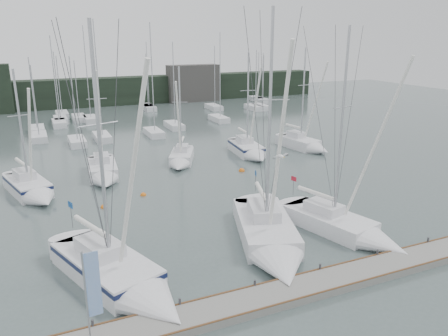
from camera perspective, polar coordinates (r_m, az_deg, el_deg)
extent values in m
plane|color=#4B5B59|center=(27.14, 3.79, -10.68)|extent=(160.00, 160.00, 0.00)
cube|color=slate|center=(23.33, 9.68, -15.36)|extent=(24.00, 2.00, 0.40)
cube|color=black|center=(84.58, -16.22, 9.52)|extent=(90.00, 4.00, 5.00)
cube|color=#3D3B38|center=(86.81, -4.06, 10.99)|extent=(10.00, 3.00, 7.00)
cube|color=silver|center=(54.91, -18.61, 3.25)|extent=(1.80, 4.50, 0.90)
cylinder|color=#A8AAB0|center=(53.50, -19.09, 8.56)|extent=(0.12, 0.12, 9.52)
cube|color=silver|center=(77.09, 3.95, 7.86)|extent=(1.80, 4.50, 0.90)
cylinder|color=#A8AAB0|center=(76.01, 4.21, 11.61)|extent=(0.12, 0.12, 9.33)
cube|color=silver|center=(56.41, -15.63, 3.86)|extent=(1.80, 4.50, 0.90)
cylinder|color=#A8AAB0|center=(54.80, -16.16, 11.11)|extent=(0.12, 0.12, 13.52)
cube|color=silver|center=(85.68, 4.93, 8.77)|extent=(1.80, 4.50, 0.90)
cylinder|color=#A8AAB0|center=(84.72, 5.17, 11.74)|extent=(0.12, 0.12, 8.11)
cube|color=silver|center=(69.08, -17.03, 6.08)|extent=(1.80, 4.50, 0.90)
cylinder|color=#A8AAB0|center=(67.69, -17.49, 11.80)|extent=(0.12, 0.12, 13.02)
cube|color=silver|center=(70.14, -20.57, 5.90)|extent=(1.80, 4.50, 0.90)
cylinder|color=#A8AAB0|center=(68.92, -20.99, 10.06)|extent=(0.12, 0.12, 9.47)
cube|color=silver|center=(77.86, 4.80, 7.94)|extent=(1.80, 4.50, 0.90)
cylinder|color=#A8AAB0|center=(76.81, 5.07, 11.45)|extent=(0.12, 0.12, 8.80)
cube|color=silver|center=(77.32, -1.34, 7.93)|extent=(1.80, 4.50, 0.90)
cylinder|color=#A8AAB0|center=(76.18, -1.22, 11.92)|extent=(0.12, 0.12, 10.01)
cube|color=silver|center=(87.66, 4.28, 8.97)|extent=(1.80, 4.50, 0.90)
cylinder|color=#A8AAB0|center=(86.69, 4.51, 12.02)|extent=(0.12, 0.12, 8.57)
cube|color=silver|center=(67.28, -20.72, 5.45)|extent=(1.80, 4.50, 0.90)
cylinder|color=#A8AAB0|center=(65.92, -21.26, 10.73)|extent=(0.12, 0.12, 11.69)
cube|color=silver|center=(66.45, -0.67, 6.42)|extent=(1.80, 4.50, 0.90)
cylinder|color=#A8AAB0|center=(65.10, -0.52, 11.98)|extent=(0.12, 0.12, 12.11)
cube|color=silver|center=(77.85, -9.82, 7.75)|extent=(1.80, 4.50, 0.90)
cylinder|color=#A8AAB0|center=(76.67, -9.94, 11.95)|extent=(0.12, 0.12, 10.63)
cube|color=silver|center=(59.10, -22.98, 3.71)|extent=(1.80, 4.50, 0.90)
cylinder|color=#A8AAB0|center=(57.81, -23.50, 8.09)|extent=(0.12, 0.12, 8.39)
cube|color=silver|center=(78.71, -9.95, 7.84)|extent=(1.80, 4.50, 0.90)
cylinder|color=#A8AAB0|center=(77.62, -10.04, 11.28)|extent=(0.12, 0.12, 8.69)
cube|color=silver|center=(63.78, -23.19, 4.59)|extent=(1.80, 4.50, 0.90)
cylinder|color=#A8AAB0|center=(62.51, -23.71, 8.96)|extent=(0.12, 0.12, 9.07)
cube|color=silver|center=(57.53, -9.15, 4.53)|extent=(1.80, 4.50, 0.90)
cylinder|color=#A8AAB0|center=(55.96, -9.36, 11.49)|extent=(0.12, 0.12, 13.19)
cube|color=silver|center=(61.75, -6.52, 5.49)|extent=(1.80, 4.50, 0.90)
cylinder|color=#A8AAB0|center=(60.38, -6.57, 10.90)|extent=(0.12, 0.12, 10.91)
cube|color=silver|center=(74.80, -20.39, 6.56)|extent=(1.80, 4.50, 0.90)
cylinder|color=#A8AAB0|center=(73.67, -20.75, 10.15)|extent=(0.12, 0.12, 8.67)
cube|color=silver|center=(70.60, -18.39, 6.18)|extent=(1.80, 4.50, 0.90)
cylinder|color=#A8AAB0|center=(69.46, -18.70, 9.80)|extent=(0.12, 0.12, 8.20)
cube|color=silver|center=(25.02, -15.14, -12.64)|extent=(5.23, 7.60, 1.56)
cone|color=silver|center=(21.36, -8.25, -17.80)|extent=(3.86, 3.85, 3.02)
cube|color=silver|center=(24.90, -15.94, -9.87)|extent=(2.52, 3.19, 0.73)
cylinder|color=#A8AAB0|center=(22.08, -15.86, 2.44)|extent=(0.19, 0.19, 12.07)
cylinder|color=white|center=(25.22, -17.07, -7.25)|extent=(1.44, 3.31, 0.29)
cube|color=#10183C|center=(24.77, -15.23, -11.59)|extent=(5.26, 7.62, 0.26)
cube|color=#1A4B91|center=(26.96, -19.44, -4.57)|extent=(0.21, 0.54, 0.38)
cube|color=silver|center=(28.87, 5.33, -7.93)|extent=(5.40, 8.00, 1.52)
cone|color=silver|center=(24.32, 7.66, -13.11)|extent=(4.08, 4.01, 3.25)
cube|color=silver|center=(28.88, 5.20, -5.49)|extent=(2.62, 3.35, 0.71)
cylinder|color=#A8AAB0|center=(26.14, 5.97, 6.06)|extent=(0.18, 0.18, 12.90)
cylinder|color=white|center=(29.42, 4.91, -3.13)|extent=(1.40, 3.50, 0.28)
cube|color=#1A4B91|center=(31.48, 4.16, -0.68)|extent=(0.19, 0.53, 0.37)
cube|color=silver|center=(30.58, 13.48, -6.97)|extent=(4.24, 6.67, 1.35)
cone|color=silver|center=(28.44, 20.59, -9.54)|extent=(3.31, 3.27, 2.70)
cube|color=silver|center=(30.45, 12.94, -5.02)|extent=(2.09, 2.77, 0.63)
cylinder|color=#A8AAB0|center=(28.32, 15.11, 5.26)|extent=(0.16, 0.16, 12.06)
cylinder|color=white|center=(30.61, 11.89, -3.20)|extent=(1.04, 2.97, 0.25)
cube|color=#A61625|center=(31.67, 9.10, -1.40)|extent=(0.15, 0.47, 0.32)
cube|color=silver|center=(39.68, -24.23, -2.37)|extent=(3.84, 5.83, 1.48)
cone|color=silver|center=(36.18, -22.52, -3.96)|extent=(3.00, 2.88, 2.46)
cube|color=silver|center=(39.82, -24.62, -0.71)|extent=(1.89, 2.43, 0.69)
cylinder|color=#A8AAB0|center=(38.04, -25.02, 4.91)|extent=(0.18, 0.18, 8.94)
cylinder|color=white|center=(40.13, -25.00, 0.69)|extent=(0.98, 2.59, 0.28)
cube|color=#10183C|center=(39.53, -24.32, -1.69)|extent=(3.86, 5.85, 0.25)
cube|color=silver|center=(42.28, -15.56, -0.32)|extent=(2.97, 5.50, 1.48)
cone|color=silver|center=(38.69, -15.24, -1.90)|extent=(2.67, 2.49, 2.46)
cube|color=silver|center=(42.46, -15.71, 1.27)|extent=(1.56, 2.24, 0.69)
cylinder|color=#A8AAB0|center=(40.63, -16.17, 7.28)|extent=(0.18, 0.18, 10.01)
cylinder|color=white|center=(42.78, -15.85, 2.60)|extent=(0.53, 2.59, 0.28)
cube|color=silver|center=(45.19, -5.52, 1.29)|extent=(3.74, 4.86, 1.33)
cone|color=silver|center=(42.21, -5.96, 0.14)|extent=(2.71, 2.58, 2.13)
cube|color=silver|center=(45.36, -5.50, 2.63)|extent=(1.79, 2.07, 0.62)
cylinder|color=#A8AAB0|center=(43.80, -5.75, 7.45)|extent=(0.16, 0.16, 8.61)
cylinder|color=white|center=(45.59, -5.48, 3.74)|extent=(1.11, 2.05, 0.25)
cube|color=silver|center=(48.30, 2.88, 2.43)|extent=(3.02, 5.46, 1.44)
cone|color=silver|center=(44.95, 4.57, 1.28)|extent=(2.72, 2.49, 2.50)
cube|color=silver|center=(48.48, 2.69, 3.77)|extent=(1.58, 2.22, 0.67)
cylinder|color=#A8AAB0|center=(46.86, 3.14, 8.90)|extent=(0.17, 0.17, 9.66)
cylinder|color=white|center=(48.81, 2.47, 4.91)|extent=(0.53, 2.57, 0.27)
cube|color=#10183C|center=(48.18, 2.89, 2.98)|extent=(3.04, 5.49, 0.24)
cube|color=silver|center=(51.52, 9.70, 3.13)|extent=(3.18, 5.37, 1.43)
cone|color=silver|center=(49.03, 12.55, 2.25)|extent=(2.71, 2.53, 2.39)
cube|color=silver|center=(51.63, 9.40, 4.37)|extent=(1.63, 2.21, 0.67)
cylinder|color=#A8AAB0|center=(50.21, 10.32, 9.45)|extent=(0.17, 0.17, 10.12)
cylinder|color=white|center=(51.83, 9.05, 5.41)|extent=(0.67, 2.48, 0.27)
sphere|color=orange|center=(36.38, -10.50, -3.53)|extent=(0.49, 0.49, 0.49)
sphere|color=orange|center=(42.07, 2.32, -0.40)|extent=(0.59, 0.59, 0.59)
sphere|color=orange|center=(34.57, -15.43, -5.00)|extent=(0.50, 0.50, 0.50)
cylinder|color=#A8AAB0|center=(18.88, -17.52, -16.12)|extent=(0.08, 0.08, 4.26)
cube|color=blue|center=(18.61, -16.69, -14.36)|extent=(0.57, 0.09, 2.84)
ellipsoid|color=white|center=(23.22, 7.41, 1.53)|extent=(0.36, 0.51, 0.21)
cube|color=gray|center=(23.00, 6.94, 1.45)|extent=(0.49, 0.29, 0.11)
cube|color=gray|center=(23.43, 7.88, 1.70)|extent=(0.49, 0.29, 0.11)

